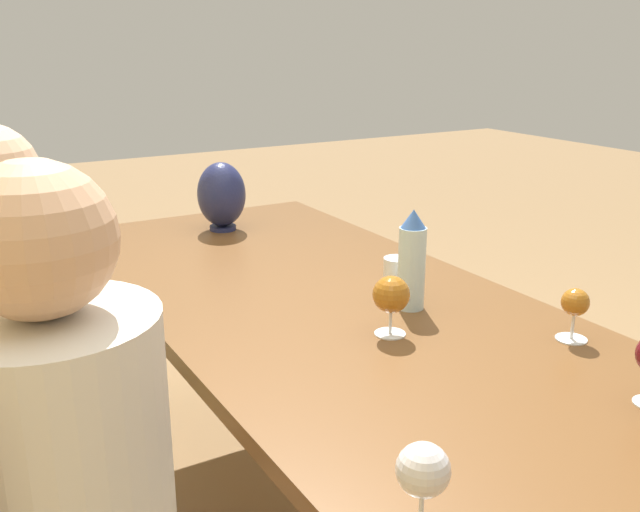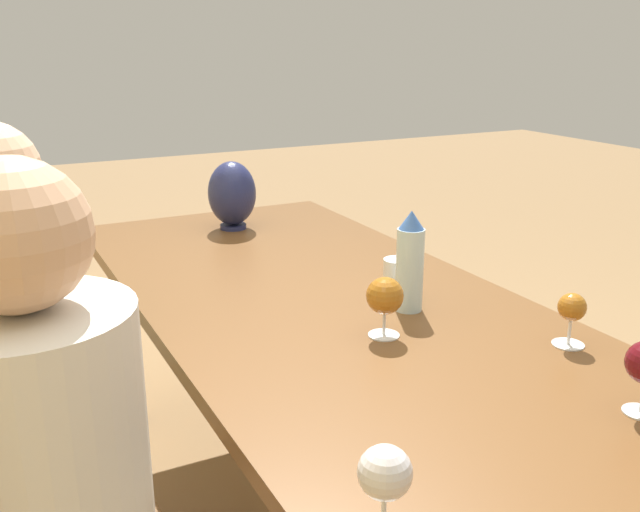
# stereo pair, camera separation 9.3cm
# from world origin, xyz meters

# --- Properties ---
(dining_table) EXTENTS (2.25, 0.90, 0.76)m
(dining_table) POSITION_xyz_m (0.00, 0.00, 0.68)
(dining_table) COLOR brown
(dining_table) RESTS_ON ground_plane
(water_bottle) EXTENTS (0.07, 0.07, 0.25)m
(water_bottle) POSITION_xyz_m (-0.05, -0.14, 0.88)
(water_bottle) COLOR #ADCCD6
(water_bottle) RESTS_ON dining_table
(water_tumbler) EXTENTS (0.07, 0.07, 0.10)m
(water_tumbler) POSITION_xyz_m (0.03, -0.16, 0.81)
(water_tumbler) COLOR silver
(water_tumbler) RESTS_ON dining_table
(vase) EXTENTS (0.16, 0.16, 0.23)m
(vase) POSITION_xyz_m (0.86, -0.02, 0.88)
(vase) COLOR #1E234C
(vase) RESTS_ON dining_table
(wine_glass_0) EXTENTS (0.07, 0.07, 0.12)m
(wine_glass_0) POSITION_xyz_m (-0.39, -0.33, 0.84)
(wine_glass_0) COLOR silver
(wine_glass_0) RESTS_ON dining_table
(wine_glass_1) EXTENTS (0.07, 0.07, 0.14)m
(wine_glass_1) POSITION_xyz_m (-0.73, 0.36, 0.85)
(wine_glass_1) COLOR silver
(wine_glass_1) RESTS_ON dining_table
(wine_glass_2) EXTENTS (0.08, 0.08, 0.14)m
(wine_glass_2) POSITION_xyz_m (-0.16, -0.00, 0.85)
(wine_glass_2) COLOR silver
(wine_glass_2) RESTS_ON dining_table
(person_far) EXTENTS (0.34, 0.34, 1.23)m
(person_far) POSITION_xyz_m (0.28, 0.73, 0.67)
(person_far) COLOR #2D2D38
(person_far) RESTS_ON ground_plane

